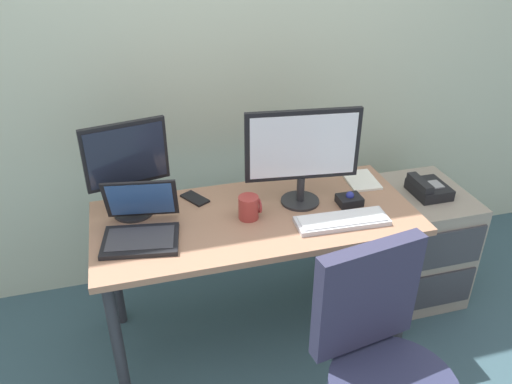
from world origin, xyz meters
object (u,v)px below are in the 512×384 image
trackball_mouse (349,200)px  coffee_mug (249,207)px  monitor_side (127,163)px  laptop (141,225)px  cell_phone (195,198)px  monitor_main (303,151)px  keyboard (342,221)px  file_cabinet (417,242)px  desk_phone (428,188)px  paper_notepad (361,180)px

trackball_mouse → coffee_mug: coffee_mug is taller
monitor_side → laptop: monitor_side is taller
trackball_mouse → cell_phone: 0.73m
monitor_main → keyboard: monitor_main is taller
monitor_main → trackball_mouse: size_ratio=4.70×
file_cabinet → laptop: size_ratio=1.75×
monitor_main → trackball_mouse: 0.33m
trackball_mouse → keyboard: bearing=-124.9°
keyboard → coffee_mug: coffee_mug is taller
trackball_mouse → laptop: bearing=-179.8°
desk_phone → monitor_side: 1.50m
desk_phone → coffee_mug: (-0.97, -0.10, 0.10)m
keyboard → desk_phone: bearing=23.0°
keyboard → monitor_main: bearing=118.1°
keyboard → trackball_mouse: size_ratio=3.78×
laptop → paper_notepad: laptop is taller
keyboard → file_cabinet: bearing=24.1°
file_cabinet → laptop: bearing=-174.9°
keyboard → paper_notepad: size_ratio=2.00×
cell_phone → desk_phone: bearing=-36.1°
monitor_side → keyboard: bearing=-20.6°
file_cabinet → monitor_side: monitor_side is taller
desk_phone → cell_phone: cell_phone is taller
desk_phone → monitor_main: size_ratio=0.39×
keyboard → paper_notepad: bearing=52.8°
laptop → trackball_mouse: 0.95m
desk_phone → paper_notepad: paper_notepad is taller
monitor_side → keyboard: 0.96m
desk_phone → cell_phone: (-1.18, 0.12, 0.06)m
trackball_mouse → cell_phone: (-0.69, 0.23, -0.02)m
file_cabinet → paper_notepad: paper_notepad is taller
file_cabinet → monitor_side: (-1.48, 0.06, 0.65)m
keyboard → trackball_mouse: (0.10, 0.14, 0.01)m
trackball_mouse → coffee_mug: (-0.48, 0.01, 0.03)m
trackball_mouse → cell_phone: size_ratio=0.77×
keyboard → cell_phone: bearing=147.4°
file_cabinet → cell_phone: (-1.19, 0.11, 0.40)m
file_cabinet → trackball_mouse: 0.67m
desk_phone → monitor_main: 0.78m
file_cabinet → desk_phone: (-0.01, -0.02, 0.35)m
file_cabinet → cell_phone: bearing=174.9°
monitor_side → coffee_mug: bearing=-19.7°
monitor_main → keyboard: 0.35m
coffee_mug → paper_notepad: coffee_mug is taller
keyboard → cell_phone: keyboard is taller
monitor_main → laptop: bearing=-174.0°
file_cabinet → paper_notepad: size_ratio=2.99×
laptop → cell_phone: size_ratio=2.50×
file_cabinet → desk_phone: bearing=-116.8°
monitor_side → file_cabinet: bearing=-2.3°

